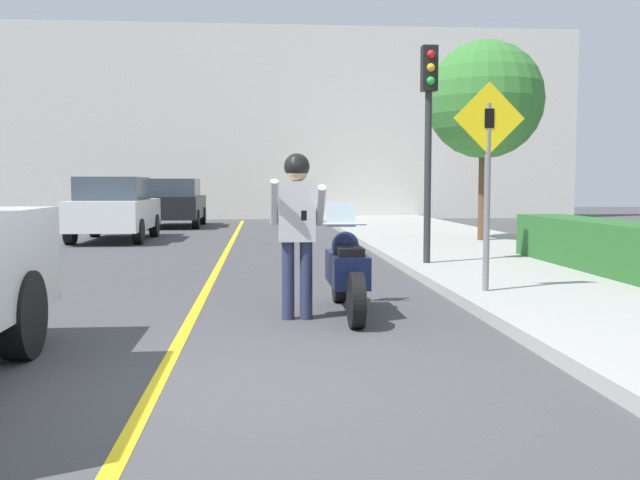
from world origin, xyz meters
The scene contains 12 objects.
ground_plane centered at (0.00, 0.00, 0.00)m, with size 80.00×80.00×0.00m, color #424244.
sidewalk_curb centered at (4.80, 4.00, 0.07)m, with size 4.40×44.00×0.14m.
road_center_line centered at (-0.60, 6.00, 0.00)m, with size 0.12×36.00×0.01m.
building_backdrop centered at (0.00, 26.00, 4.10)m, with size 28.00×1.20×8.20m.
motorcycle centered at (1.16, 2.96, 0.49)m, with size 0.62×2.26×1.28m.
person_biker centered at (0.57, 2.66, 1.14)m, with size 0.59×0.49×1.83m.
crossing_sign centered at (3.03, 3.66, 1.72)m, with size 0.91×0.08×2.63m.
traffic_light centered at (3.03, 6.92, 2.71)m, with size 0.26×0.30×3.69m.
hedge_row centered at (5.60, 5.69, 0.53)m, with size 0.90×5.39×0.78m.
street_tree centered at (5.55, 11.78, 3.51)m, with size 2.81×2.81×4.79m.
parked_car_white centered at (-3.70, 14.08, 0.86)m, with size 1.88×4.20×1.68m.
parked_car_black centered at (-2.84, 20.18, 0.86)m, with size 1.88×4.20×1.68m.
Camera 1 is at (0.19, -5.14, 1.50)m, focal length 40.00 mm.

